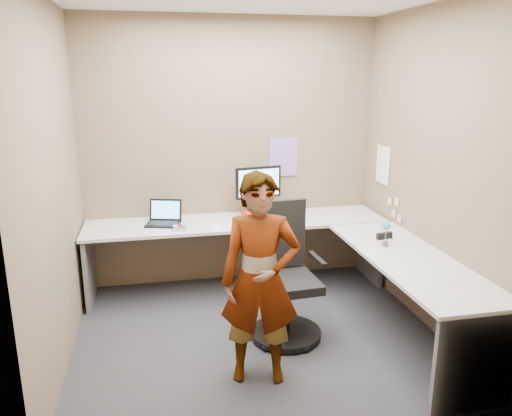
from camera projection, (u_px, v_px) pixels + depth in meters
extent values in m
plane|color=#222327|center=(257.00, 335.00, 4.23)|extent=(3.00, 3.00, 0.00)
plane|color=brown|center=(231.00, 154.00, 5.10)|extent=(3.00, 0.00, 3.00)
plane|color=brown|center=(433.00, 172.00, 4.17)|extent=(0.00, 2.70, 2.70)
plane|color=brown|center=(53.00, 188.00, 3.58)|extent=(0.00, 2.70, 2.70)
cube|color=#BEBEBE|center=(237.00, 222.00, 4.96)|extent=(2.96, 0.65, 0.03)
cube|color=#BEBEBE|center=(410.00, 260.00, 3.96)|extent=(0.65, 1.91, 0.03)
cube|color=#59595B|center=(89.00, 267.00, 4.77)|extent=(0.04, 0.60, 0.70)
cube|color=#59595B|center=(370.00, 247.00, 5.34)|extent=(0.04, 0.60, 0.70)
cube|color=#59595B|center=(476.00, 363.00, 3.19)|extent=(0.60, 0.04, 0.70)
cube|color=red|center=(259.00, 214.00, 5.09)|extent=(0.33, 0.27, 0.06)
cube|color=black|center=(259.00, 210.00, 5.08)|extent=(0.22, 0.17, 0.01)
cube|color=black|center=(258.00, 203.00, 5.08)|extent=(0.06, 0.05, 0.12)
cube|color=black|center=(258.00, 182.00, 5.02)|extent=(0.48, 0.12, 0.32)
cube|color=#8BC7F1|center=(259.00, 183.00, 5.00)|extent=(0.42, 0.08, 0.27)
cube|color=black|center=(163.00, 224.00, 4.81)|extent=(0.37, 0.31, 0.02)
cube|color=black|center=(166.00, 210.00, 4.90)|extent=(0.32, 0.15, 0.21)
cube|color=#4EA9F8|center=(166.00, 210.00, 4.90)|extent=(0.28, 0.12, 0.17)
cube|color=#B7B7BC|center=(180.00, 228.00, 4.65)|extent=(0.12, 0.08, 0.04)
sphere|color=red|center=(180.00, 225.00, 4.63)|extent=(0.04, 0.04, 0.04)
cone|color=white|center=(217.00, 226.00, 4.69)|extent=(0.10, 0.10, 0.06)
cube|color=black|center=(384.00, 236.00, 4.41)|extent=(0.16, 0.07, 0.05)
cylinder|color=brown|center=(385.00, 244.00, 4.22)|extent=(0.05, 0.05, 0.04)
cylinder|color=#338C3F|center=(386.00, 234.00, 4.20)|extent=(0.01, 0.01, 0.14)
sphere|color=#3C91D5|center=(386.00, 226.00, 4.18)|extent=(0.07, 0.07, 0.07)
cube|color=#846BB7|center=(283.00, 157.00, 5.21)|extent=(0.30, 0.01, 0.40)
cube|color=white|center=(383.00, 165.00, 5.04)|extent=(0.01, 0.28, 0.38)
cube|color=#F2E059|center=(397.00, 202.00, 4.79)|extent=(0.01, 0.07, 0.07)
cube|color=pink|center=(394.00, 214.00, 4.87)|extent=(0.01, 0.07, 0.07)
cube|color=pink|center=(399.00, 219.00, 4.76)|extent=(0.01, 0.07, 0.07)
cube|color=#F2E059|center=(390.00, 201.00, 4.94)|extent=(0.01, 0.07, 0.07)
cylinder|color=black|center=(286.00, 333.00, 4.18)|extent=(0.59, 0.59, 0.04)
cylinder|color=black|center=(286.00, 307.00, 4.12)|extent=(0.06, 0.06, 0.42)
cube|color=black|center=(287.00, 283.00, 4.06)|extent=(0.52, 0.52, 0.07)
cube|color=black|center=(278.00, 234.00, 4.19)|extent=(0.47, 0.08, 0.58)
cube|color=black|center=(256.00, 265.00, 3.95)|extent=(0.06, 0.32, 0.03)
cube|color=black|center=(317.00, 259.00, 4.09)|extent=(0.06, 0.32, 0.03)
imported|color=#999399|center=(260.00, 280.00, 3.46)|extent=(0.61, 0.47, 1.52)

